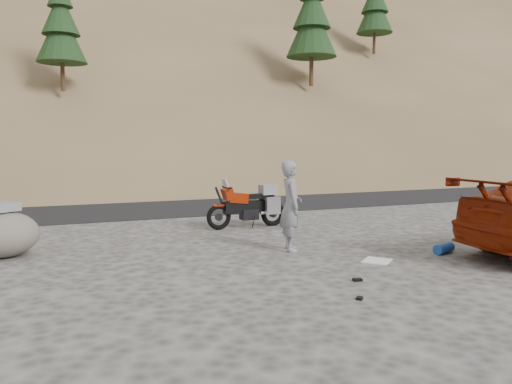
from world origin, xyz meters
The scene contains 10 objects.
ground centered at (0.00, 0.00, 0.00)m, with size 140.00×140.00×0.00m, color #43403E.
road centered at (0.00, 9.00, 0.00)m, with size 120.00×7.00×0.05m, color black.
hillside centered at (-0.05, 40.88, 11.08)m, with size 120.00×73.00×46.72m.
motorcycle centered at (-0.13, 3.31, 0.53)m, with size 2.10×0.65×1.25m.
man centered at (-0.42, 0.53, 0.00)m, with size 0.64×0.42×1.74m, color gray.
boulder centered at (-5.52, 2.02, 0.44)m, with size 1.63×1.53×1.02m.
gear_white_cloth centered at (0.58, -0.86, 0.01)m, with size 0.50×0.44×0.02m, color white.
gear_blue_mat centered at (2.12, -0.83, 0.09)m, with size 0.19×0.19×0.47m, color navy.
gear_glove_a centered at (-0.46, -1.80, 0.02)m, with size 0.13×0.09×0.04m, color black.
gear_glove_b centered at (-0.95, -2.57, 0.02)m, with size 0.10×0.08×0.03m, color black.
Camera 1 is at (-4.70, -7.97, 2.05)m, focal length 35.00 mm.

